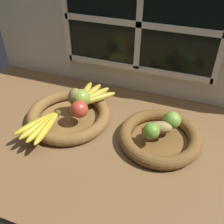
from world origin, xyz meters
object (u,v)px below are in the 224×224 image
Objects in this scene: lime_near at (151,131)px; lime_far at (172,120)px; potato_large at (161,127)px; chili_pepper at (157,131)px; fruit_bowl_right at (160,137)px; pear_brown at (75,97)px; banana_bunch_back at (91,95)px; banana_bunch_front at (42,125)px; fruit_bowl_left at (69,115)px; apple_red_right at (79,109)px; apple_green_back at (81,98)px; potato_back at (169,121)px.

lime_far is at bearing 54.16° from lime_near.
chili_pepper is at bearing -125.06° from potato_large.
fruit_bowl_right is 35.57cm from pear_brown.
pear_brown reaches higher than chili_pepper.
banana_bunch_back is 32.30cm from chili_pepper.
banana_bunch_front is 2.51× the size of potato_large.
chili_pepper is (35.04, -1.53, 3.60)cm from fruit_bowl_left.
apple_red_right reaches higher than potato_large.
banana_bunch_back is (-30.97, 10.68, 3.92)cm from fruit_bowl_right.
apple_green_back is 32.84cm from potato_large.
apple_red_right is 27.76cm from lime_near.
potato_large reaches higher than fruit_bowl_left.
apple_green_back is at bearing 109.71° from apple_red_right.
potato_back is at bearing 10.76° from apple_red_right.
apple_red_right is at bearing -52.69° from pear_brown.
fruit_bowl_left is at bearing 173.35° from lime_near.
lime_far is at bearing 52.13° from fruit_bowl_right.
fruit_bowl_right is (36.11, 0.00, 0.01)cm from fruit_bowl_left.
chili_pepper reaches higher than fruit_bowl_right.
potato_large is (36.11, 0.00, 4.57)cm from fruit_bowl_left.
chili_pepper is (31.42, -6.01, -2.56)cm from apple_green_back.
banana_bunch_back is 1.71× the size of chili_pepper.
chili_pepper is (-1.07, -1.53, -0.97)cm from potato_large.
banana_bunch_front is at bearing -106.87° from fruit_bowl_left.
potato_back is at bearing 21.96° from banana_bunch_front.
lime_far is (35.53, -0.58, -0.59)cm from apple_green_back.
potato_back reaches higher than banana_bunch_back.
apple_red_right reaches higher than fruit_bowl_left.
fruit_bowl_right is at bearing 17.35° from banana_bunch_front.
banana_bunch_back is (5.14, 10.68, 3.92)cm from fruit_bowl_left.
pear_brown is 0.44× the size of banana_bunch_back.
apple_red_right is at bearing -176.77° from fruit_bowl_right.
lime_near is (28.37, -14.59, 1.42)cm from banana_bunch_back.
chili_pepper is at bearing -10.84° from apple_green_back.
banana_bunch_front is 1.07× the size of banana_bunch_back.
banana_bunch_back is 2.34× the size of potato_large.
lime_far is at bearing 9.56° from apple_red_right.
chili_pepper is at bearing 15.73° from banana_bunch_front.
banana_bunch_front is 38.29cm from lime_near.
potato_back is (32.29, 6.14, -1.13)cm from apple_red_right.
banana_bunch_front is at bearing -111.08° from banana_bunch_back.
lime_near is (-4.62, -8.34, 0.69)cm from potato_back.
apple_red_right is 7.39cm from pear_brown.
potato_large reaches higher than banana_bunch_back.
apple_red_right is 30.35cm from potato_large.
potato_large is at bearing 56.31° from lime_near.
potato_back is at bearing 65.56° from fruit_bowl_right.
fruit_bowl_left is at bearing -180.00° from fruit_bowl_right.
fruit_bowl_right is 30.87cm from apple_red_right.
pear_brown is at bearing 165.92° from lime_near.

